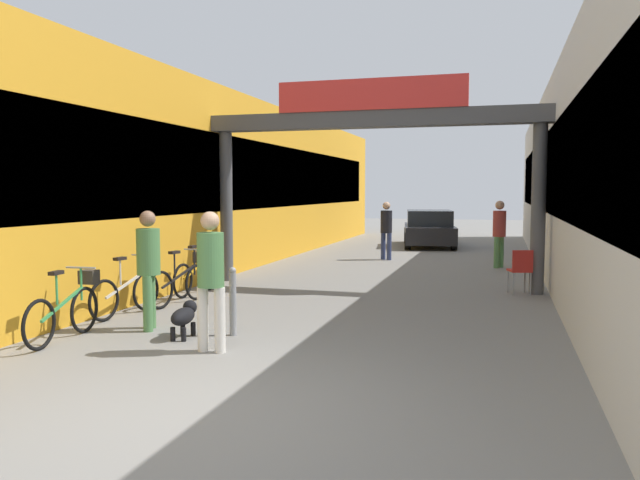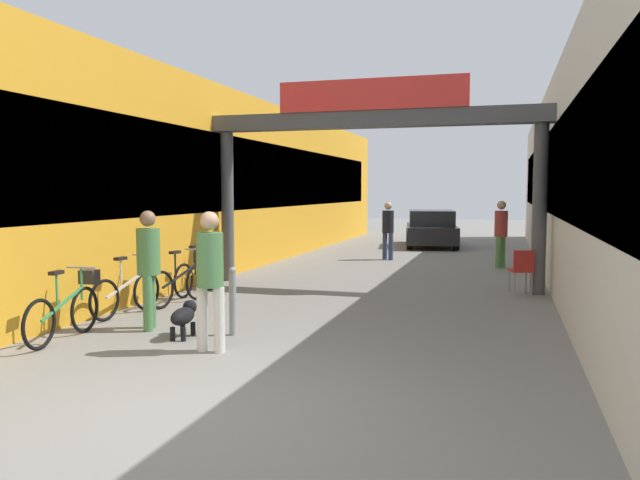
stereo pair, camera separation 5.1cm
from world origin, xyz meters
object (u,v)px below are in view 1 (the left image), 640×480
object	(u,v)px
bicycle_green_nearest	(68,308)
bicycle_silver_second	(130,288)
pedestrian_elderly_walking	(499,229)
dog_on_leash	(184,316)
cafe_chair_red_nearer	(521,267)
pedestrian_with_dog	(211,271)
pedestrian_carrying_crate	(386,227)
parked_car_black	(429,229)
bicycle_black_third	(183,280)
bicycle_orange_farthest	(199,272)
bollard_post_metal	(233,301)
pedestrian_companion	(148,262)

from	to	relation	value
bicycle_green_nearest	bicycle_silver_second	distance (m)	1.75
pedestrian_elderly_walking	dog_on_leash	bearing A→B (deg)	-113.96
bicycle_silver_second	cafe_chair_red_nearer	size ratio (longest dim) A/B	1.89
pedestrian_with_dog	pedestrian_carrying_crate	size ratio (longest dim) A/B	1.04
pedestrian_carrying_crate	parked_car_black	xyz separation A→B (m)	(0.72, 4.87, -0.34)
bicycle_green_nearest	parked_car_black	distance (m)	16.21
pedestrian_with_dog	parked_car_black	world-z (taller)	pedestrian_with_dog
bicycle_black_third	cafe_chair_red_nearer	xyz separation A→B (m)	(5.93, 2.72, 0.10)
pedestrian_with_dog	cafe_chair_red_nearer	bearing A→B (deg)	55.49
parked_car_black	bicycle_orange_farthest	bearing A→B (deg)	-105.22
pedestrian_elderly_walking	bollard_post_metal	size ratio (longest dim) A/B	1.83
dog_on_leash	bicycle_black_third	bearing A→B (deg)	118.90
dog_on_leash	pedestrian_companion	bearing A→B (deg)	158.34
pedestrian_with_dog	dog_on_leash	world-z (taller)	pedestrian_with_dog
bicycle_green_nearest	bicycle_orange_farthest	distance (m)	4.01
pedestrian_companion	dog_on_leash	distance (m)	1.06
bollard_post_metal	dog_on_leash	bearing A→B (deg)	-153.01
bicycle_green_nearest	dog_on_leash	bearing A→B (deg)	20.07
pedestrian_carrying_crate	bicycle_black_third	xyz separation A→B (m)	(-2.28, -8.12, -0.55)
pedestrian_elderly_walking	dog_on_leash	world-z (taller)	pedestrian_elderly_walking
dog_on_leash	parked_car_black	size ratio (longest dim) A/B	0.16
bicycle_black_third	bicycle_orange_farthest	xyz separation A→B (m)	(-0.23, 1.10, 0.00)
pedestrian_companion	dog_on_leash	size ratio (longest dim) A/B	2.58
pedestrian_carrying_crate	bollard_post_metal	size ratio (longest dim) A/B	1.76
pedestrian_elderly_walking	bicycle_green_nearest	bearing A→B (deg)	-119.67
pedestrian_elderly_walking	pedestrian_companion	bearing A→B (deg)	-118.29
pedestrian_carrying_crate	bicycle_orange_farthest	distance (m)	7.48
cafe_chair_red_nearer	parked_car_black	world-z (taller)	parked_car_black
pedestrian_elderly_walking	dog_on_leash	xyz separation A→B (m)	(-4.19, -9.43, -0.72)
pedestrian_companion	parked_car_black	bearing A→B (deg)	80.86
bicycle_silver_second	bicycle_black_third	size ratio (longest dim) A/B	1.01
pedestrian_elderly_walking	bicycle_black_third	world-z (taller)	pedestrian_elderly_walking
bollard_post_metal	cafe_chair_red_nearer	world-z (taller)	bollard_post_metal
parked_car_black	pedestrian_elderly_walking	bearing A→B (deg)	-67.14
bicycle_orange_farthest	pedestrian_companion	bearing A→B (deg)	-75.66
bicycle_green_nearest	bicycle_black_third	world-z (taller)	same
bicycle_silver_second	parked_car_black	xyz separation A→B (m)	(3.34, 14.14, 0.21)
bicycle_green_nearest	parked_car_black	world-z (taller)	parked_car_black
pedestrian_with_dog	bicycle_black_third	world-z (taller)	pedestrian_with_dog
dog_on_leash	bicycle_green_nearest	xyz separation A→B (m)	(-1.49, -0.55, 0.13)
bicycle_black_third	bollard_post_metal	xyz separation A→B (m)	(1.91, -2.06, 0.06)
pedestrian_with_dog	cafe_chair_red_nearer	xyz separation A→B (m)	(3.91, 5.69, -0.49)
pedestrian_companion	dog_on_leash	xyz separation A→B (m)	(0.73, -0.29, -0.71)
bicycle_green_nearest	cafe_chair_red_nearer	size ratio (longest dim) A/B	1.90
pedestrian_with_dog	pedestrian_companion	world-z (taller)	pedestrian_with_dog
pedestrian_carrying_crate	dog_on_leash	world-z (taller)	pedestrian_carrying_crate
dog_on_leash	bicycle_orange_farthest	distance (m)	3.79
pedestrian_carrying_crate	pedestrian_elderly_walking	bearing A→B (deg)	-18.10
bicycle_black_third	dog_on_leash	bearing A→B (deg)	-61.10
pedestrian_elderly_walking	bicycle_silver_second	bearing A→B (deg)	-125.36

